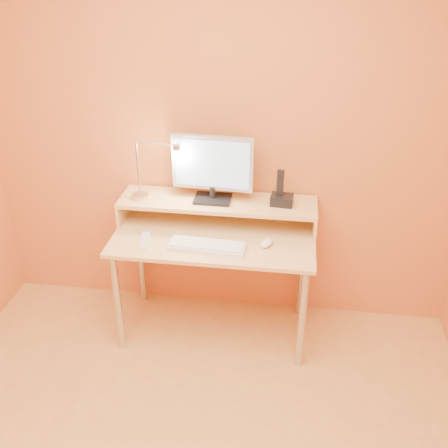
# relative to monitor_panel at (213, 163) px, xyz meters

# --- Properties ---
(wall_back) EXTENTS (3.00, 0.04, 2.50)m
(wall_back) POSITION_rel_monitor_panel_xyz_m (0.03, 0.16, 0.13)
(wall_back) COLOR #D66D40
(wall_back) RESTS_ON floor
(desk_leg_fl) EXTENTS (0.04, 0.04, 0.69)m
(desk_leg_fl) POSITION_rel_monitor_panel_xyz_m (-0.52, -0.41, -0.77)
(desk_leg_fl) COLOR #BDBDBD
(desk_leg_fl) RESTS_ON floor
(desk_leg_fr) EXTENTS (0.04, 0.04, 0.69)m
(desk_leg_fr) POSITION_rel_monitor_panel_xyz_m (0.58, -0.41, -0.77)
(desk_leg_fr) COLOR #BDBDBD
(desk_leg_fr) RESTS_ON floor
(desk_leg_bl) EXTENTS (0.04, 0.04, 0.69)m
(desk_leg_bl) POSITION_rel_monitor_panel_xyz_m (-0.52, 0.09, -0.77)
(desk_leg_bl) COLOR #BDBDBD
(desk_leg_bl) RESTS_ON floor
(desk_leg_br) EXTENTS (0.04, 0.04, 0.69)m
(desk_leg_br) POSITION_rel_monitor_panel_xyz_m (0.58, 0.09, -0.77)
(desk_leg_br) COLOR #BDBDBD
(desk_leg_br) RESTS_ON floor
(desk_lower) EXTENTS (1.20, 0.60, 0.02)m
(desk_lower) POSITION_rel_monitor_panel_xyz_m (0.03, -0.16, -0.41)
(desk_lower) COLOR #E9C174
(desk_lower) RESTS_ON floor
(shelf_riser_left) EXTENTS (0.02, 0.30, 0.14)m
(shelf_riser_left) POSITION_rel_monitor_panel_xyz_m (-0.56, -0.01, -0.33)
(shelf_riser_left) COLOR #E9C174
(shelf_riser_left) RESTS_ON desk_lower
(shelf_riser_right) EXTENTS (0.02, 0.30, 0.14)m
(shelf_riser_right) POSITION_rel_monitor_panel_xyz_m (0.62, -0.01, -0.33)
(shelf_riser_right) COLOR #E9C174
(shelf_riser_right) RESTS_ON desk_lower
(desk_shelf) EXTENTS (1.20, 0.30, 0.02)m
(desk_shelf) POSITION_rel_monitor_panel_xyz_m (0.03, -0.01, -0.25)
(desk_shelf) COLOR #E9C174
(desk_shelf) RESTS_ON desk_lower
(monitor_foot) EXTENTS (0.22, 0.16, 0.02)m
(monitor_foot) POSITION_rel_monitor_panel_xyz_m (0.00, -0.01, -0.23)
(monitor_foot) COLOR black
(monitor_foot) RESTS_ON desk_shelf
(monitor_neck) EXTENTS (0.04, 0.04, 0.07)m
(monitor_neck) POSITION_rel_monitor_panel_xyz_m (0.00, -0.01, -0.19)
(monitor_neck) COLOR black
(monitor_neck) RESTS_ON monitor_foot
(monitor_panel) EXTENTS (0.49, 0.07, 0.33)m
(monitor_panel) POSITION_rel_monitor_panel_xyz_m (0.00, 0.00, 0.00)
(monitor_panel) COLOR #B2B2BB
(monitor_panel) RESTS_ON monitor_neck
(monitor_back) EXTENTS (0.44, 0.04, 0.28)m
(monitor_back) POSITION_rel_monitor_panel_xyz_m (0.00, 0.02, 0.00)
(monitor_back) COLOR black
(monitor_back) RESTS_ON monitor_panel
(monitor_screen) EXTENTS (0.44, 0.03, 0.29)m
(monitor_screen) POSITION_rel_monitor_panel_xyz_m (0.00, -0.02, 0.00)
(monitor_screen) COLOR #8CB8D8
(monitor_screen) RESTS_ON monitor_panel
(lamp_base) EXTENTS (0.10, 0.10, 0.02)m
(lamp_base) POSITION_rel_monitor_panel_xyz_m (-0.44, -0.04, -0.23)
(lamp_base) COLOR #BDBDBD
(lamp_base) RESTS_ON desk_shelf
(lamp_post) EXTENTS (0.01, 0.01, 0.33)m
(lamp_post) POSITION_rel_monitor_panel_xyz_m (-0.44, -0.04, -0.05)
(lamp_post) COLOR #BDBDBD
(lamp_post) RESTS_ON lamp_base
(lamp_arm) EXTENTS (0.24, 0.01, 0.01)m
(lamp_arm) POSITION_rel_monitor_panel_xyz_m (-0.32, -0.04, 0.12)
(lamp_arm) COLOR #BDBDBD
(lamp_arm) RESTS_ON lamp_post
(lamp_head) EXTENTS (0.04, 0.04, 0.03)m
(lamp_head) POSITION_rel_monitor_panel_xyz_m (-0.20, -0.04, 0.10)
(lamp_head) COLOR #BDBDBD
(lamp_head) RESTS_ON lamp_arm
(lamp_bulb) EXTENTS (0.03, 0.03, 0.00)m
(lamp_bulb) POSITION_rel_monitor_panel_xyz_m (-0.20, -0.04, 0.09)
(lamp_bulb) COLOR #FFEAC6
(lamp_bulb) RESTS_ON lamp_head
(phone_dock) EXTENTS (0.14, 0.11, 0.06)m
(phone_dock) POSITION_rel_monitor_panel_xyz_m (0.42, -0.01, -0.21)
(phone_dock) COLOR black
(phone_dock) RESTS_ON desk_shelf
(phone_handset) EXTENTS (0.04, 0.03, 0.16)m
(phone_handset) POSITION_rel_monitor_panel_xyz_m (0.40, -0.01, -0.10)
(phone_handset) COLOR black
(phone_handset) RESTS_ON phone_dock
(phone_led) EXTENTS (0.01, 0.00, 0.04)m
(phone_led) POSITION_rel_monitor_panel_xyz_m (0.46, -0.06, -0.21)
(phone_led) COLOR #2A8BFF
(phone_led) RESTS_ON phone_dock
(keyboard) EXTENTS (0.45, 0.17, 0.02)m
(keyboard) POSITION_rel_monitor_panel_xyz_m (0.01, -0.30, -0.39)
(keyboard) COLOR white
(keyboard) RESTS_ON desk_lower
(mouse) EXTENTS (0.09, 0.12, 0.04)m
(mouse) POSITION_rel_monitor_panel_xyz_m (0.35, -0.23, -0.38)
(mouse) COLOR white
(mouse) RESTS_ON desk_lower
(remote_control) EXTENTS (0.07, 0.19, 0.02)m
(remote_control) POSITION_rel_monitor_panel_xyz_m (-0.36, -0.28, -0.39)
(remote_control) COLOR white
(remote_control) RESTS_ON desk_lower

